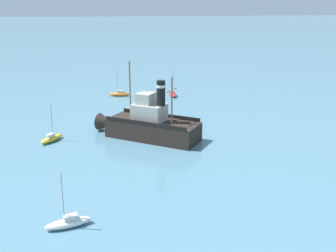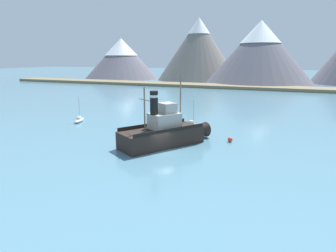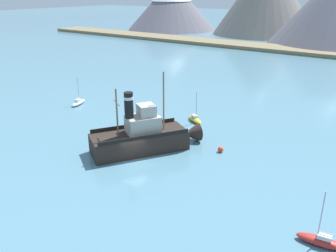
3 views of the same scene
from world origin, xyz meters
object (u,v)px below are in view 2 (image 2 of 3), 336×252
sailboat_yellow (192,124)px  mooring_buoy (230,140)px  sailboat_white (79,120)px  old_tugboat (165,132)px

sailboat_yellow → mooring_buoy: size_ratio=6.81×
sailboat_white → mooring_buoy: size_ratio=6.81×
sailboat_white → mooring_buoy: sailboat_white is taller
old_tugboat → sailboat_white: bearing=160.0°
mooring_buoy → sailboat_white: bearing=174.8°
sailboat_yellow → old_tugboat: bearing=-89.6°
old_tugboat → sailboat_white: 22.78m
old_tugboat → sailboat_yellow: old_tugboat is taller
old_tugboat → sailboat_white: size_ratio=2.86×
mooring_buoy → sailboat_yellow: bearing=138.3°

